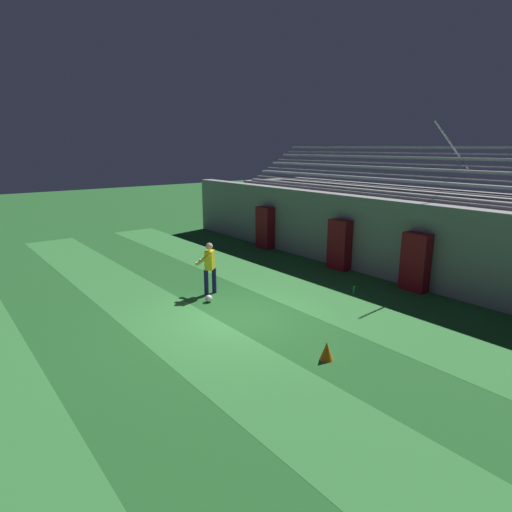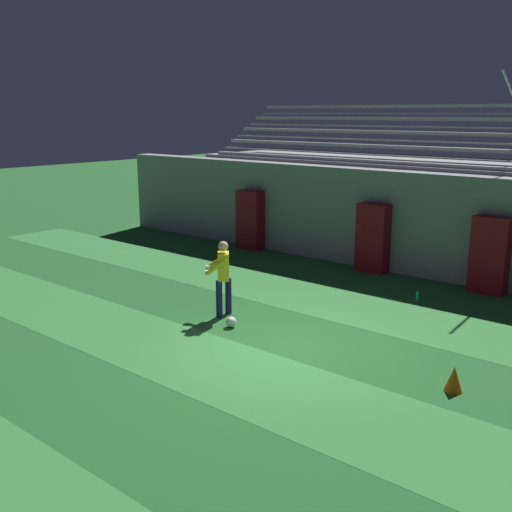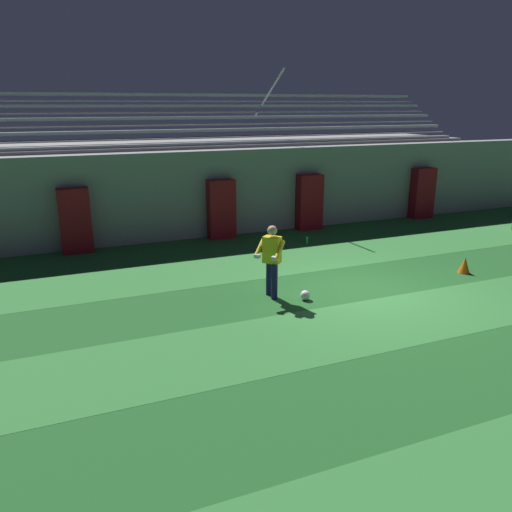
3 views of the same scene
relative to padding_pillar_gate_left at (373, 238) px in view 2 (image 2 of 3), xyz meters
The scene contains 12 objects.
ground_plane 6.24m from the padding_pillar_gate_left, 74.87° to the right, with size 80.00×80.00×0.00m, color #236028.
turf_stripe_mid 7.77m from the padding_pillar_gate_left, 77.96° to the right, with size 28.00×2.20×0.01m, color #38843D.
turf_stripe_far 3.65m from the padding_pillar_gate_left, 62.82° to the right, with size 28.00×2.20×0.01m, color #38843D.
back_wall 1.76m from the padding_pillar_gate_left, 18.88° to the left, with size 24.00×0.60×2.80m, color gray.
padding_pillar_gate_left is the anchor object (origin of this frame).
padding_pillar_gate_right 3.22m from the padding_pillar_gate_left, ahead, with size 0.88×0.44×1.91m, color maroon.
padding_pillar_far_left 4.48m from the padding_pillar_gate_left, behind, with size 0.88×0.44×1.91m, color maroon.
bleacher_stand 3.36m from the padding_pillar_gate_left, 60.93° to the left, with size 18.00×4.05×5.43m.
goalkeeper 5.48m from the padding_pillar_gate_left, 96.61° to the right, with size 0.74×0.74×1.67m.
soccer_ball 5.95m from the padding_pillar_gate_left, 89.95° to the right, with size 0.22×0.22×0.22m, color white.
traffic_cone 7.50m from the padding_pillar_gate_left, 50.80° to the right, with size 0.30×0.30×0.42m, color orange.
water_bottle 2.96m from the padding_pillar_gate_left, 38.65° to the right, with size 0.07×0.07×0.24m, color green.
Camera 2 is at (6.34, -8.63, 4.35)m, focal length 42.00 mm.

